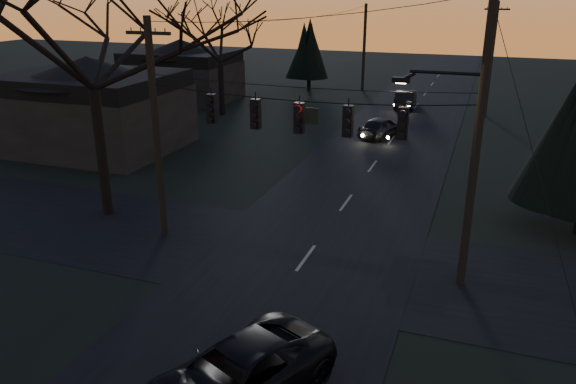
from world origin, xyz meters
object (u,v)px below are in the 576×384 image
(bare_tree_left, at_px, (87,33))
(sedan_oncoming_b, at_px, (406,99))
(utility_pole_left, at_px, (165,235))
(sedan_oncoming_a, at_px, (381,127))
(utility_pole_far_r, at_px, (484,116))
(suv_near, at_px, (236,377))
(utility_pole_right, at_px, (460,283))
(utility_pole_far_l, at_px, (362,90))

(bare_tree_left, xyz_separation_m, sedan_oncoming_b, (8.80, 27.87, -6.99))
(utility_pole_left, bearing_deg, sedan_oncoming_a, 74.36)
(utility_pole_far_r, relative_size, sedan_oncoming_b, 1.94)
(suv_near, distance_m, sedan_oncoming_a, 26.44)
(utility_pole_right, xyz_separation_m, sedan_oncoming_b, (-6.30, 29.06, 0.72))
(bare_tree_left, height_order, sedan_oncoming_a, bare_tree_left)
(utility_pole_far_r, distance_m, suv_near, 36.13)
(utility_pole_left, xyz_separation_m, utility_pole_far_r, (11.50, 28.00, 0.00))
(utility_pole_right, distance_m, utility_pole_left, 11.50)
(utility_pole_right, bearing_deg, suv_near, -121.02)
(utility_pole_right, bearing_deg, sedan_oncoming_a, 108.73)
(utility_pole_far_r, height_order, utility_pole_far_l, utility_pole_far_r)
(utility_pole_far_l, height_order, bare_tree_left, bare_tree_left)
(utility_pole_right, xyz_separation_m, bare_tree_left, (-15.10, 1.19, 7.71))
(utility_pole_left, height_order, utility_pole_far_l, utility_pole_left)
(utility_pole_far_r, xyz_separation_m, sedan_oncoming_a, (-6.30, -9.42, 0.69))
(utility_pole_far_l, height_order, suv_near, utility_pole_far_l)
(bare_tree_left, bearing_deg, utility_pole_far_r, 60.60)
(sedan_oncoming_a, bearing_deg, utility_pole_far_r, -105.50)
(suv_near, relative_size, sedan_oncoming_a, 1.29)
(utility_pole_left, xyz_separation_m, sedan_oncoming_b, (5.20, 29.06, 0.72))
(utility_pole_left, bearing_deg, sedan_oncoming_b, 79.86)
(utility_pole_right, height_order, suv_near, utility_pole_right)
(sedan_oncoming_a, bearing_deg, suv_near, 111.74)
(utility_pole_far_r, height_order, suv_near, utility_pole_far_r)
(utility_pole_right, relative_size, sedan_oncoming_a, 2.48)
(utility_pole_far_l, distance_m, suv_near, 44.35)
(utility_pole_right, xyz_separation_m, utility_pole_far_l, (-11.50, 36.00, 0.00))
(utility_pole_right, xyz_separation_m, utility_pole_far_r, (0.00, 28.00, 0.00))
(utility_pole_left, bearing_deg, bare_tree_left, 161.65)
(utility_pole_right, distance_m, utility_pole_far_l, 37.79)
(utility_pole_far_l, relative_size, sedan_oncoming_b, 1.82)
(bare_tree_left, bearing_deg, sedan_oncoming_a, 63.14)
(utility_pole_right, height_order, sedan_oncoming_b, utility_pole_right)
(suv_near, relative_size, sedan_oncoming_b, 1.18)
(utility_pole_left, distance_m, utility_pole_far_l, 36.00)
(utility_pole_left, distance_m, sedan_oncoming_b, 29.53)
(utility_pole_right, distance_m, utility_pole_far_r, 28.00)
(utility_pole_far_l, distance_m, sedan_oncoming_a, 18.19)
(utility_pole_far_l, bearing_deg, utility_pole_far_r, -34.82)
(suv_near, bearing_deg, utility_pole_far_l, 122.61)
(sedan_oncoming_b, bearing_deg, suv_near, 88.69)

